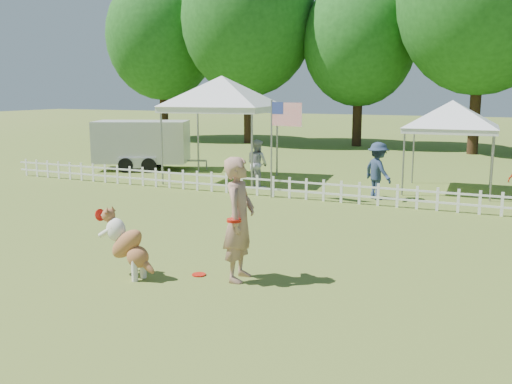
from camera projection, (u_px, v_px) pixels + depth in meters
ground at (176, 274)px, 9.48m from camera, size 120.00×120.00×0.00m
picket_fence at (315, 190)px, 15.68m from camera, size 22.00×0.08×0.60m
handler at (239, 219)px, 9.05m from camera, size 0.57×0.78×1.99m
dog at (128, 244)px, 9.24m from camera, size 1.11×0.50×1.11m
frisbee_on_turf at (199, 275)px, 9.42m from camera, size 0.23×0.23×0.02m
canopy_tent_left at (222, 129)px, 19.11m from camera, size 3.71×3.71×3.39m
canopy_tent_right at (450, 147)px, 16.90m from camera, size 2.70×2.70×2.65m
cargo_trailer at (142, 145)px, 21.64m from camera, size 4.69×3.44×1.89m
flag_pole at (271, 149)px, 15.92m from camera, size 1.05×0.32×2.74m
spectator_a at (257, 164)px, 17.71m from camera, size 0.89×0.81×1.50m
spectator_b at (378, 171)px, 15.80m from camera, size 1.17×1.12×1.59m
tree_far_left at (162, 47)px, 34.35m from camera, size 6.60×6.60×11.00m
tree_left at (248, 34)px, 31.33m from camera, size 7.40×7.40×12.00m
tree_center_left at (359, 53)px, 29.93m from camera, size 6.00×6.00×9.80m
tree_center_right at (481, 16)px, 25.86m from camera, size 7.60×7.60×12.60m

